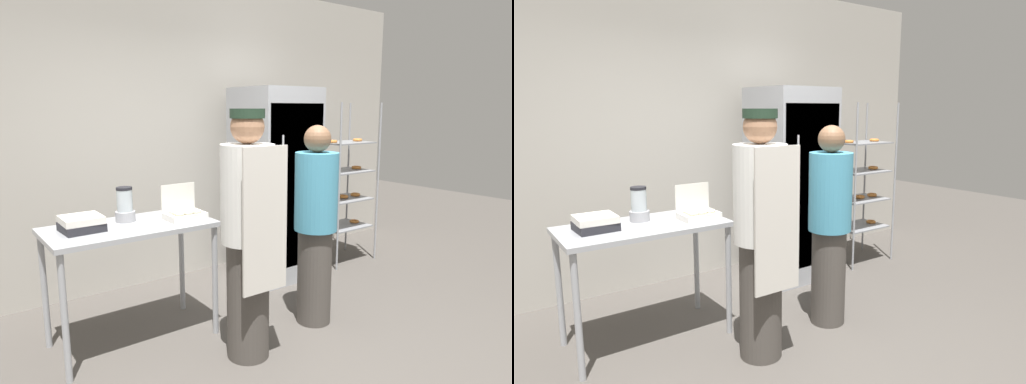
{
  "view_description": "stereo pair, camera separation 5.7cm",
  "coord_description": "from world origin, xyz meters",
  "views": [
    {
      "loc": [
        -2.04,
        -2.05,
        1.73
      ],
      "look_at": [
        0.06,
        0.79,
        1.08
      ],
      "focal_mm": 32.0,
      "sensor_mm": 36.0,
      "label": 1
    },
    {
      "loc": [
        -2.0,
        -2.08,
        1.73
      ],
      "look_at": [
        0.06,
        0.79,
        1.08
      ],
      "focal_mm": 32.0,
      "sensor_mm": 36.0,
      "label": 2
    }
  ],
  "objects": [
    {
      "name": "baking_rack",
      "position": [
        1.8,
        1.45,
        0.88
      ],
      "size": [
        0.66,
        0.47,
        1.79
      ],
      "color": "#93969B",
      "rests_on": "ground_plane"
    },
    {
      "name": "donut_box",
      "position": [
        -0.46,
        1.0,
        0.94
      ],
      "size": [
        0.29,
        0.22,
        0.26
      ],
      "color": "silver",
      "rests_on": "prep_counter"
    },
    {
      "name": "person_customer",
      "position": [
        0.43,
        0.49,
        0.82
      ],
      "size": [
        0.34,
        0.34,
        1.6
      ],
      "color": "#47423D",
      "rests_on": "ground_plane"
    },
    {
      "name": "ground_plane",
      "position": [
        0.0,
        0.0,
        0.0
      ],
      "size": [
        14.0,
        14.0,
        0.0
      ],
      "primitive_type": "plane",
      "color": "#4C4742"
    },
    {
      "name": "person_baker",
      "position": [
        -0.31,
        0.38,
        0.9
      ],
      "size": [
        0.37,
        0.38,
        1.73
      ],
      "color": "#47423D",
      "rests_on": "ground_plane"
    },
    {
      "name": "prep_counter",
      "position": [
        -0.87,
        1.07,
        0.79
      ],
      "size": [
        1.18,
        0.63,
        0.9
      ],
      "color": "#9EA0A5",
      "rests_on": "ground_plane"
    },
    {
      "name": "back_wall",
      "position": [
        0.0,
        2.18,
        1.5
      ],
      "size": [
        6.4,
        0.12,
        3.0
      ],
      "primitive_type": "cube",
      "color": "#ADA89E",
      "rests_on": "ground_plane"
    },
    {
      "name": "binder_stack",
      "position": [
        -1.19,
        1.11,
        0.95
      ],
      "size": [
        0.27,
        0.27,
        0.11
      ],
      "color": "#232328",
      "rests_on": "prep_counter"
    },
    {
      "name": "refrigerator",
      "position": [
        0.85,
        1.52,
        0.97
      ],
      "size": [
        0.72,
        0.71,
        1.93
      ],
      "color": "#9EA0A5",
      "rests_on": "ground_plane"
    },
    {
      "name": "blender_pitcher",
      "position": [
        -0.85,
        1.2,
        1.01
      ],
      "size": [
        0.15,
        0.15,
        0.26
      ],
      "color": "#99999E",
      "rests_on": "prep_counter"
    }
  ]
}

